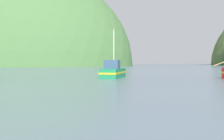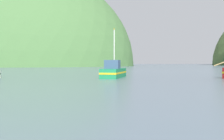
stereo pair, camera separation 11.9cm
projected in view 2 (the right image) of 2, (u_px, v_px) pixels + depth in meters
The scene contains 2 objects.
hill_far_left at pixel (34, 66), 148.58m from camera, with size 113.53×90.82×103.96m, color #47703D.
fishing_boat_green at pixel (114, 72), 36.52m from camera, with size 4.50×7.67×6.88m.
Camera 2 is at (1.18, 6.44, 2.17)m, focal length 42.21 mm.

